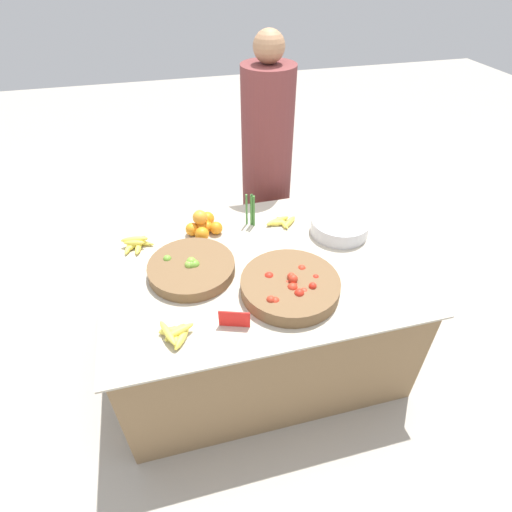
% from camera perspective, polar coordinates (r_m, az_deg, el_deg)
% --- Properties ---
extents(ground_plane, '(12.00, 12.00, 0.00)m').
position_cam_1_polar(ground_plane, '(2.59, -0.00, -12.72)').
color(ground_plane, '#ADA599').
extents(market_table, '(1.56, 1.16, 0.69)m').
position_cam_1_polar(market_table, '(2.33, -0.00, -7.50)').
color(market_table, olive).
rests_on(market_table, ground_plane).
extents(lime_bowl, '(0.44, 0.44, 0.09)m').
position_cam_1_polar(lime_bowl, '(2.04, -9.19, -1.70)').
color(lime_bowl, brown).
rests_on(lime_bowl, market_table).
extents(tomato_basket, '(0.48, 0.48, 0.11)m').
position_cam_1_polar(tomato_basket, '(1.92, 4.93, -4.25)').
color(tomato_basket, brown).
rests_on(tomato_basket, market_table).
extents(orange_pile, '(0.21, 0.22, 0.14)m').
position_cam_1_polar(orange_pile, '(2.31, -7.53, 4.53)').
color(orange_pile, orange).
rests_on(orange_pile, market_table).
extents(metal_bowl, '(0.33, 0.33, 0.08)m').
position_cam_1_polar(metal_bowl, '(2.33, 11.84, 4.19)').
color(metal_bowl, silver).
rests_on(metal_bowl, market_table).
extents(price_sign, '(0.13, 0.05, 0.09)m').
position_cam_1_polar(price_sign, '(1.76, -3.12, -8.99)').
color(price_sign, red).
rests_on(price_sign, market_table).
extents(veg_bundle, '(0.05, 0.04, 0.20)m').
position_cam_1_polar(veg_bundle, '(2.32, -0.69, 6.58)').
color(veg_bundle, '#428438').
rests_on(veg_bundle, market_table).
extents(banana_bunch_front_right, '(0.20, 0.14, 0.03)m').
position_cam_1_polar(banana_bunch_front_right, '(2.37, 3.69, 4.89)').
color(banana_bunch_front_right, '#EFDB4C').
rests_on(banana_bunch_front_right, market_table).
extents(banana_bunch_front_left, '(0.16, 0.17, 0.05)m').
position_cam_1_polar(banana_bunch_front_left, '(1.76, -11.47, -10.82)').
color(banana_bunch_front_left, '#EFDB4C').
rests_on(banana_bunch_front_left, market_table).
extents(banana_bunch_back_center, '(0.18, 0.17, 0.06)m').
position_cam_1_polar(banana_bunch_back_center, '(2.28, -16.82, 1.75)').
color(banana_bunch_back_center, '#EFDB4C').
rests_on(banana_bunch_back_center, market_table).
extents(vendor_person, '(0.34, 0.34, 1.62)m').
position_cam_1_polar(vendor_person, '(2.81, 1.53, 11.92)').
color(vendor_person, brown).
rests_on(vendor_person, ground_plane).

